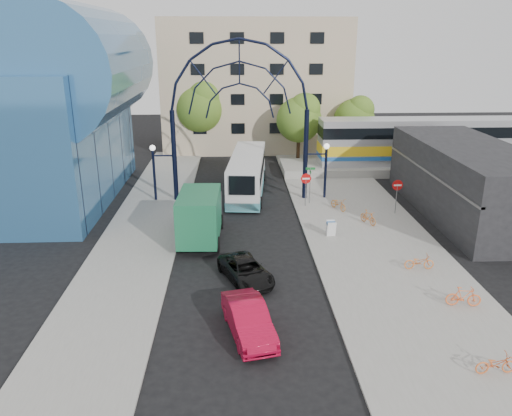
{
  "coord_description": "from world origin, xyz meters",
  "views": [
    {
      "loc": [
        -0.49,
        -23.21,
        12.11
      ],
      "look_at": [
        0.83,
        6.0,
        2.05
      ],
      "focal_mm": 35.0,
      "sensor_mm": 36.0,
      "label": 1
    }
  ],
  "objects_px": {
    "bike_near_a": "(338,204)",
    "train_car": "(453,141)",
    "street_name_sign": "(310,178)",
    "tree_north_a": "(300,117)",
    "city_bus": "(247,173)",
    "sandwich_board": "(331,227)",
    "do_not_enter_sign": "(397,189)",
    "black_suv": "(246,271)",
    "bike_near_b": "(368,217)",
    "bike_far_a": "(419,262)",
    "stop_sign": "(306,182)",
    "gateway_arch": "(240,88)",
    "red_sedan": "(248,319)",
    "green_truck": "(201,215)",
    "bike_far_b": "(464,297)",
    "bike_far_c": "(496,364)",
    "tree_north_b": "(201,106)",
    "tree_north_c": "(356,117)"
  },
  "relations": [
    {
      "from": "bike_near_b",
      "to": "green_truck",
      "type": "bearing_deg",
      "value": 164.03
    },
    {
      "from": "stop_sign",
      "to": "bike_near_b",
      "type": "relative_size",
      "value": 1.61
    },
    {
      "from": "do_not_enter_sign",
      "to": "bike_far_a",
      "type": "distance_m",
      "value": 9.24
    },
    {
      "from": "sandwich_board",
      "to": "bike_near_b",
      "type": "height_order",
      "value": "sandwich_board"
    },
    {
      "from": "tree_north_b",
      "to": "bike_far_c",
      "type": "xyz_separation_m",
      "value": [
        13.07,
        -37.83,
        -4.73
      ]
    },
    {
      "from": "stop_sign",
      "to": "bike_near_b",
      "type": "bearing_deg",
      "value": -47.15
    },
    {
      "from": "tree_north_b",
      "to": "tree_north_c",
      "type": "distance_m",
      "value": 16.15
    },
    {
      "from": "train_car",
      "to": "green_truck",
      "type": "xyz_separation_m",
      "value": [
        -22.6,
        -15.87,
        -1.28
      ]
    },
    {
      "from": "bike_near_a",
      "to": "stop_sign",
      "type": "bearing_deg",
      "value": 131.46
    },
    {
      "from": "sandwich_board",
      "to": "bike_near_a",
      "type": "xyz_separation_m",
      "value": [
        1.5,
        5.04,
        -0.18
      ]
    },
    {
      "from": "black_suv",
      "to": "city_bus",
      "type": "bearing_deg",
      "value": 66.5
    },
    {
      "from": "tree_north_a",
      "to": "green_truck",
      "type": "distance_m",
      "value": 21.84
    },
    {
      "from": "sandwich_board",
      "to": "bike_near_b",
      "type": "relative_size",
      "value": 0.64
    },
    {
      "from": "red_sedan",
      "to": "city_bus",
      "type": "bearing_deg",
      "value": 75.61
    },
    {
      "from": "green_truck",
      "to": "bike_near_b",
      "type": "bearing_deg",
      "value": 11.61
    },
    {
      "from": "tree_north_a",
      "to": "bike_far_b",
      "type": "distance_m",
      "value": 29.46
    },
    {
      "from": "bike_near_a",
      "to": "train_car",
      "type": "bearing_deg",
      "value": 14.91
    },
    {
      "from": "black_suv",
      "to": "bike_near_b",
      "type": "height_order",
      "value": "black_suv"
    },
    {
      "from": "stop_sign",
      "to": "bike_near_b",
      "type": "xyz_separation_m",
      "value": [
        3.71,
        -4.0,
        -1.41
      ]
    },
    {
      "from": "street_name_sign",
      "to": "bike_far_a",
      "type": "relative_size",
      "value": 1.75
    },
    {
      "from": "tree_north_b",
      "to": "stop_sign",
      "type": "bearing_deg",
      "value": -64.17
    },
    {
      "from": "do_not_enter_sign",
      "to": "train_car",
      "type": "xyz_separation_m",
      "value": [
        9.0,
        12.0,
        0.93
      ]
    },
    {
      "from": "black_suv",
      "to": "tree_north_a",
      "type": "bearing_deg",
      "value": 55.14
    },
    {
      "from": "stop_sign",
      "to": "black_suv",
      "type": "distance_m",
      "value": 12.71
    },
    {
      "from": "do_not_enter_sign",
      "to": "black_suv",
      "type": "relative_size",
      "value": 0.6
    },
    {
      "from": "tree_north_c",
      "to": "tree_north_b",
      "type": "bearing_deg",
      "value": 172.88
    },
    {
      "from": "bike_near_a",
      "to": "bike_far_a",
      "type": "bearing_deg",
      "value": -102.1
    },
    {
      "from": "red_sedan",
      "to": "bike_near_b",
      "type": "distance_m",
      "value": 15.27
    },
    {
      "from": "do_not_enter_sign",
      "to": "tree_north_b",
      "type": "distance_m",
      "value": 25.09
    },
    {
      "from": "city_bus",
      "to": "bike_near_a",
      "type": "xyz_separation_m",
      "value": [
        6.51,
        -5.01,
        -1.06
      ]
    },
    {
      "from": "street_name_sign",
      "to": "bike_far_c",
      "type": "bearing_deg",
      "value": -78.98
    },
    {
      "from": "red_sedan",
      "to": "bike_far_c",
      "type": "xyz_separation_m",
      "value": [
        9.17,
        -3.21,
        -0.19
      ]
    },
    {
      "from": "black_suv",
      "to": "green_truck",
      "type": "bearing_deg",
      "value": 92.89
    },
    {
      "from": "stop_sign",
      "to": "bike_near_a",
      "type": "distance_m",
      "value": 2.88
    },
    {
      "from": "do_not_enter_sign",
      "to": "bike_near_a",
      "type": "height_order",
      "value": "do_not_enter_sign"
    },
    {
      "from": "street_name_sign",
      "to": "tree_north_a",
      "type": "height_order",
      "value": "tree_north_a"
    },
    {
      "from": "bike_far_b",
      "to": "bike_near_b",
      "type": "bearing_deg",
      "value": 16.76
    },
    {
      "from": "gateway_arch",
      "to": "black_suv",
      "type": "bearing_deg",
      "value": -89.82
    },
    {
      "from": "sandwich_board",
      "to": "tree_north_b",
      "type": "distance_m",
      "value": 26.15
    },
    {
      "from": "tree_north_a",
      "to": "bike_near_b",
      "type": "bearing_deg",
      "value": -82.42
    },
    {
      "from": "city_bus",
      "to": "sandwich_board",
      "type": "bearing_deg",
      "value": -58.06
    },
    {
      "from": "green_truck",
      "to": "do_not_enter_sign",
      "type": "bearing_deg",
      "value": 17.93
    },
    {
      "from": "street_name_sign",
      "to": "bike_near_a",
      "type": "bearing_deg",
      "value": -39.74
    },
    {
      "from": "sandwich_board",
      "to": "train_car",
      "type": "relative_size",
      "value": 0.04
    },
    {
      "from": "gateway_arch",
      "to": "tree_north_a",
      "type": "distance_m",
      "value": 13.98
    },
    {
      "from": "tree_north_a",
      "to": "bike_near_b",
      "type": "xyz_separation_m",
      "value": [
        2.39,
        -17.93,
        -4.02
      ]
    },
    {
      "from": "city_bus",
      "to": "tree_north_a",
      "type": "bearing_deg",
      "value": 66.22
    },
    {
      "from": "tree_north_b",
      "to": "black_suv",
      "type": "relative_size",
      "value": 1.93
    },
    {
      "from": "sandwich_board",
      "to": "tree_north_b",
      "type": "xyz_separation_m",
      "value": [
        -9.48,
        23.95,
        4.52
      ]
    },
    {
      "from": "do_not_enter_sign",
      "to": "tree_north_c",
      "type": "distance_m",
      "value": 18.11
    }
  ]
}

